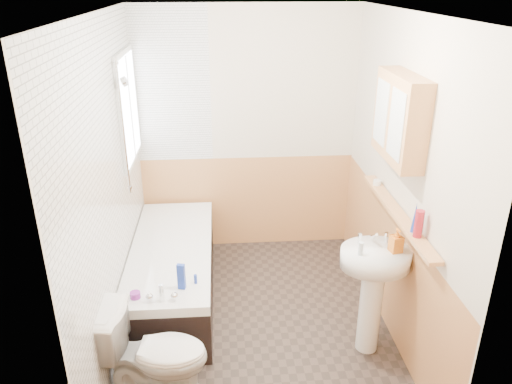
% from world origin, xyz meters
% --- Properties ---
extents(floor, '(2.80, 2.80, 0.00)m').
position_xyz_m(floor, '(0.00, 0.00, 0.00)').
color(floor, '#2D241F').
rests_on(floor, ground).
extents(ceiling, '(2.80, 2.80, 0.00)m').
position_xyz_m(ceiling, '(0.00, 0.00, 2.50)').
color(ceiling, white).
rests_on(ceiling, ground).
extents(wall_back, '(2.20, 0.02, 2.50)m').
position_xyz_m(wall_back, '(0.00, 1.41, 1.25)').
color(wall_back, beige).
rests_on(wall_back, ground).
extents(wall_front, '(2.20, 0.02, 2.50)m').
position_xyz_m(wall_front, '(0.00, -1.41, 1.25)').
color(wall_front, beige).
rests_on(wall_front, ground).
extents(wall_left, '(0.02, 2.80, 2.50)m').
position_xyz_m(wall_left, '(-1.11, 0.00, 1.25)').
color(wall_left, beige).
rests_on(wall_left, ground).
extents(wall_right, '(0.02, 2.80, 2.50)m').
position_xyz_m(wall_right, '(1.11, 0.00, 1.25)').
color(wall_right, beige).
rests_on(wall_right, ground).
extents(wainscot_right, '(0.01, 2.80, 1.00)m').
position_xyz_m(wainscot_right, '(1.09, 0.00, 0.50)').
color(wainscot_right, tan).
rests_on(wainscot_right, wall_right).
extents(wainscot_back, '(2.20, 0.01, 1.00)m').
position_xyz_m(wainscot_back, '(0.00, 1.39, 0.50)').
color(wainscot_back, tan).
rests_on(wainscot_back, wall_back).
extents(tile_cladding_left, '(0.01, 2.80, 2.50)m').
position_xyz_m(tile_cladding_left, '(-1.09, 0.00, 1.25)').
color(tile_cladding_left, white).
rests_on(tile_cladding_left, wall_left).
extents(tile_return_back, '(0.75, 0.01, 1.50)m').
position_xyz_m(tile_return_back, '(-0.73, 1.39, 1.75)').
color(tile_return_back, white).
rests_on(tile_return_back, wall_back).
extents(window, '(0.03, 0.79, 0.99)m').
position_xyz_m(window, '(-1.06, 0.95, 1.65)').
color(window, white).
rests_on(window, wall_left).
extents(bathtub, '(0.70, 1.81, 0.67)m').
position_xyz_m(bathtub, '(-0.73, 0.43, 0.28)').
color(bathtub, black).
rests_on(bathtub, floor).
extents(shower_riser, '(0.10, 0.08, 1.13)m').
position_xyz_m(shower_riser, '(-1.04, 0.51, 1.69)').
color(shower_riser, silver).
rests_on(shower_riser, wall_left).
extents(toilet, '(0.78, 0.50, 0.72)m').
position_xyz_m(toilet, '(-0.76, -0.75, 0.36)').
color(toilet, white).
rests_on(toilet, floor).
extents(sink, '(0.52, 0.42, 1.01)m').
position_xyz_m(sink, '(0.84, -0.37, 0.64)').
color(sink, white).
rests_on(sink, floor).
extents(pine_shelf, '(0.10, 1.46, 0.03)m').
position_xyz_m(pine_shelf, '(1.04, -0.17, 1.08)').
color(pine_shelf, tan).
rests_on(pine_shelf, wall_right).
extents(medicine_cabinet, '(0.17, 0.69, 0.62)m').
position_xyz_m(medicine_cabinet, '(1.01, -0.08, 1.79)').
color(medicine_cabinet, tan).
rests_on(medicine_cabinet, wall_right).
extents(foam_can, '(0.08, 0.08, 0.19)m').
position_xyz_m(foam_can, '(1.04, -0.57, 1.20)').
color(foam_can, maroon).
rests_on(foam_can, pine_shelf).
extents(green_bottle, '(0.05, 0.05, 0.22)m').
position_xyz_m(green_bottle, '(1.04, -0.50, 1.21)').
color(green_bottle, '#19339E').
rests_on(green_bottle, pine_shelf).
extents(black_jar, '(0.07, 0.07, 0.04)m').
position_xyz_m(black_jar, '(1.04, 0.34, 1.12)').
color(black_jar, silver).
rests_on(black_jar, pine_shelf).
extents(soap_bottle, '(0.12, 0.19, 0.08)m').
position_xyz_m(soap_bottle, '(0.96, -0.41, 0.94)').
color(soap_bottle, orange).
rests_on(soap_bottle, sink).
extents(clear_bottle, '(0.05, 0.05, 0.10)m').
position_xyz_m(clear_bottle, '(0.70, -0.44, 0.94)').
color(clear_bottle, silver).
rests_on(clear_bottle, sink).
extents(blue_gel, '(0.06, 0.05, 0.21)m').
position_xyz_m(blue_gel, '(-0.59, -0.23, 0.64)').
color(blue_gel, '#19339E').
rests_on(blue_gel, bathtub).
extents(cream_jar, '(0.08, 0.08, 0.05)m').
position_xyz_m(cream_jar, '(-0.93, -0.33, 0.56)').
color(cream_jar, purple).
rests_on(cream_jar, bathtub).
extents(orange_bottle, '(0.03, 0.03, 0.08)m').
position_xyz_m(orange_bottle, '(-0.49, -0.17, 0.57)').
color(orange_bottle, '#19339E').
rests_on(orange_bottle, bathtub).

